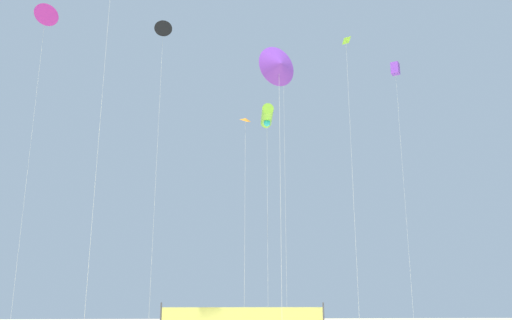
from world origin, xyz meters
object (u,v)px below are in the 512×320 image
object	(u,v)px
kite_lime_diamond	(346,50)
kite_lime_tube	(267,117)
volleyball_net	(243,319)
kite_black_delta	(163,31)
kite_violet_box	(395,70)
kite_violet_delta	(279,65)
kite_orange_diamond	(246,125)
kite_magenta_delta	(45,16)
kite_violet_diamond	(283,77)

from	to	relation	value
kite_lime_diamond	kite_lime_tube	distance (m)	5.84
volleyball_net	kite_lime_tube	xyz separation A→B (m)	(1.37, 1.91, 10.86)
kite_lime_diamond	kite_black_delta	xyz separation A→B (m)	(-10.40, 1.05, 1.38)
kite_lime_tube	kite_black_delta	bearing A→B (deg)	-179.10
volleyball_net	kite_lime_tube	distance (m)	11.11
kite_violet_box	kite_lime_tube	xyz separation A→B (m)	(-10.34, -7.37, -6.58)
kite_violet_delta	kite_orange_diamond	world-z (taller)	kite_violet_delta
kite_magenta_delta	kite_orange_diamond	size ratio (longest dim) A/B	1.73
kite_magenta_delta	volleyball_net	bearing A→B (deg)	-21.09
kite_magenta_delta	kite_violet_delta	distance (m)	18.71
kite_violet_diamond	kite_lime_tube	size ratio (longest dim) A/B	1.42
kite_violet_delta	kite_black_delta	distance (m)	10.83
kite_orange_diamond	kite_lime_tube	distance (m)	2.29
volleyball_net	kite_violet_diamond	distance (m)	18.27
kite_orange_diamond	kite_violet_box	bearing A→B (deg)	37.58
volleyball_net	kite_black_delta	bearing A→B (deg)	158.54
kite_black_delta	kite_violet_box	distance (m)	18.04
kite_lime_diamond	kite_violet_box	world-z (taller)	kite_violet_box
kite_lime_diamond	kite_violet_diamond	bearing A→B (deg)	109.69
kite_black_delta	kite_violet_delta	bearing A→B (deg)	-51.90
kite_violet_box	kite_orange_diamond	bearing A→B (deg)	-142.42
kite_violet_diamond	kite_black_delta	bearing A→B (deg)	-141.15
kite_orange_diamond	kite_black_delta	xyz separation A→B (m)	(-4.72, 1.48, 6.11)
kite_violet_delta	kite_orange_diamond	xyz separation A→B (m)	(-1.08, 5.91, -0.70)
kite_orange_diamond	kite_black_delta	distance (m)	7.86
kite_lime_diamond	kite_lime_tube	size ratio (longest dim) A/B	1.32
volleyball_net	kite_violet_diamond	world-z (taller)	kite_violet_diamond
kite_black_delta	kite_lime_diamond	bearing A→B (deg)	-5.77
volleyball_net	kite_lime_diamond	size ratio (longest dim) A/B	0.46
kite_lime_diamond	kite_orange_diamond	world-z (taller)	kite_lime_diamond
kite_violet_delta	kite_violet_diamond	size ratio (longest dim) A/B	0.71
kite_magenta_delta	kite_violet_box	bearing A→B (deg)	10.60
kite_lime_tube	kite_violet_delta	bearing A→B (deg)	-91.61
kite_lime_diamond	kite_violet_box	bearing A→B (deg)	55.09
kite_orange_diamond	kite_lime_tube	size ratio (longest dim) A/B	0.93
kite_lime_diamond	kite_violet_delta	bearing A→B (deg)	-126.02
kite_magenta_delta	kite_orange_diamond	distance (m)	15.68
kite_lime_diamond	kite_violet_diamond	distance (m)	7.93
kite_magenta_delta	kite_orange_diamond	xyz separation A→B (m)	(12.47, -4.44, -8.40)
kite_violet_diamond	kite_magenta_delta	bearing A→B (deg)	-167.98
kite_lime_tube	kite_magenta_delta	bearing A→B (deg)	168.24
volleyball_net	kite_orange_diamond	size ratio (longest dim) A/B	0.65
kite_violet_delta	kite_lime_tube	world-z (taller)	kite_violet_delta
kite_magenta_delta	kite_lime_diamond	distance (m)	18.96
kite_magenta_delta	kite_lime_diamond	xyz separation A→B (m)	(18.16, -4.01, -3.68)
kite_magenta_delta	kite_violet_box	distance (m)	24.53
kite_violet_delta	kite_orange_diamond	bearing A→B (deg)	100.33
kite_lime_diamond	kite_orange_diamond	distance (m)	7.41
kite_magenta_delta	kite_black_delta	xyz separation A→B (m)	(7.76, -2.96, -2.29)
kite_lime_diamond	kite_violet_box	xyz separation A→B (m)	(5.95, 8.52, 2.91)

